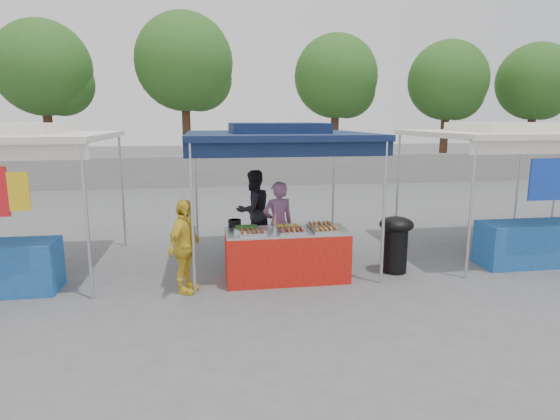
{
  "coord_description": "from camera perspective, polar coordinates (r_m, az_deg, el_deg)",
  "views": [
    {
      "loc": [
        -1.28,
        -7.44,
        2.65
      ],
      "look_at": [
        0.0,
        0.6,
        1.05
      ],
      "focal_mm": 30.0,
      "sensor_mm": 36.0,
      "label": 1
    }
  ],
  "objects": [
    {
      "name": "food_tray_fm",
      "position": [
        7.44,
        1.48,
        -2.62
      ],
      "size": [
        0.42,
        0.3,
        0.07
      ],
      "color": "silver",
      "rests_on": "vendor_table"
    },
    {
      "name": "main_canopy",
      "position": [
        8.51,
        -0.4,
        9.23
      ],
      "size": [
        3.2,
        3.2,
        2.57
      ],
      "color": "silver",
      "rests_on": "ground_plane"
    },
    {
      "name": "food_tray_br",
      "position": [
        7.87,
        4.91,
        -1.88
      ],
      "size": [
        0.42,
        0.3,
        0.07
      ],
      "color": "silver",
      "rests_on": "vendor_table"
    },
    {
      "name": "tree_3",
      "position": [
        23.29,
        20.01,
        14.23
      ],
      "size": [
        3.6,
        3.56,
        6.11
      ],
      "color": "#43281A",
      "rests_on": "ground_plane"
    },
    {
      "name": "food_tray_bm",
      "position": [
        7.76,
        0.93,
        -2.04
      ],
      "size": [
        0.42,
        0.3,
        0.07
      ],
      "color": "silver",
      "rests_on": "vendor_table"
    },
    {
      "name": "vendor_woman",
      "position": [
        8.41,
        -0.24,
        -1.75
      ],
      "size": [
        0.63,
        0.47,
        1.55
      ],
      "primitive_type": "imported",
      "rotation": [
        0.0,
        0.0,
        3.34
      ],
      "color": "#8F5B84",
      "rests_on": "ground_plane"
    },
    {
      "name": "crate_right",
      "position": [
        8.62,
        2.5,
        -5.83
      ],
      "size": [
        0.46,
        0.32,
        0.28
      ],
      "primitive_type": "cube",
      "color": "#143AA9",
      "rests_on": "ground_plane"
    },
    {
      "name": "helper_man",
      "position": [
        9.51,
        -3.25,
        -0.01
      ],
      "size": [
        1.0,
        0.94,
        1.63
      ],
      "primitive_type": "imported",
      "rotation": [
        0.0,
        0.0,
        3.68
      ],
      "color": "black",
      "rests_on": "ground_plane"
    },
    {
      "name": "ground_plane",
      "position": [
        8.0,
        0.68,
        -8.22
      ],
      "size": [
        80.0,
        80.0,
        0.0
      ],
      "primitive_type": "plane",
      "color": "#5E5E60"
    },
    {
      "name": "neighbor_stall_right",
      "position": [
        9.94,
        26.66,
        3.87
      ],
      "size": [
        3.2,
        3.2,
        2.57
      ],
      "color": "silver",
      "rests_on": "ground_plane"
    },
    {
      "name": "back_wall",
      "position": [
        18.6,
        -5.07,
        4.74
      ],
      "size": [
        40.0,
        0.25,
        1.2
      ],
      "primitive_type": "cube",
      "color": "gray",
      "rests_on": "ground_plane"
    },
    {
      "name": "food_tray_bl",
      "position": [
        7.64,
        -4.07,
        -2.28
      ],
      "size": [
        0.42,
        0.3,
        0.07
      ],
      "color": "silver",
      "rests_on": "vendor_table"
    },
    {
      "name": "tree_4",
      "position": [
        25.95,
        28.88,
        13.2
      ],
      "size": [
        3.62,
        3.57,
        6.14
      ],
      "color": "#43281A",
      "rests_on": "ground_plane"
    },
    {
      "name": "tree_2",
      "position": [
        21.72,
        7.17,
        15.44
      ],
      "size": [
        3.7,
        3.68,
        6.32
      ],
      "color": "#43281A",
      "rests_on": "ground_plane"
    },
    {
      "name": "neighbor_stall_left",
      "position": [
        8.7,
        -30.71,
        2.63
      ],
      "size": [
        3.2,
        3.2,
        2.57
      ],
      "color": "silver",
      "rests_on": "ground_plane"
    },
    {
      "name": "cooking_pot",
      "position": [
        7.91,
        -5.55,
        -1.63
      ],
      "size": [
        0.22,
        0.22,
        0.13
      ],
      "primitive_type": "cylinder",
      "color": "black",
      "rests_on": "vendor_table"
    },
    {
      "name": "customer_person",
      "position": [
        7.29,
        -11.57,
        -4.4
      ],
      "size": [
        0.7,
        0.92,
        1.46
      ],
      "primitive_type": "imported",
      "rotation": [
        0.0,
        0.0,
        1.11
      ],
      "color": "yellow",
      "rests_on": "ground_plane"
    },
    {
      "name": "vendor_table",
      "position": [
        7.78,
        0.82,
        -5.51
      ],
      "size": [
        2.0,
        0.8,
        0.85
      ],
      "color": "red",
      "rests_on": "ground_plane"
    },
    {
      "name": "crate_left",
      "position": [
        8.29,
        -2.12,
        -6.46
      ],
      "size": [
        0.5,
        0.35,
        0.3
      ],
      "primitive_type": "cube",
      "color": "#143AA9",
      "rests_on": "ground_plane"
    },
    {
      "name": "food_tray_fl",
      "position": [
        7.36,
        -3.36,
        -2.78
      ],
      "size": [
        0.42,
        0.3,
        0.07
      ],
      "color": "silver",
      "rests_on": "vendor_table"
    },
    {
      "name": "wok_burner",
      "position": [
        8.36,
        13.93,
        -3.49
      ],
      "size": [
        0.59,
        0.59,
        0.99
      ],
      "rotation": [
        0.0,
        0.0,
        -0.31
      ],
      "color": "black",
      "rests_on": "ground_plane"
    },
    {
      "name": "tree_0",
      "position": [
        21.76,
        -26.48,
        14.79
      ],
      "size": [
        3.81,
        3.8,
        6.54
      ],
      "color": "#43281A",
      "rests_on": "ground_plane"
    },
    {
      "name": "skewer_cup",
      "position": [
        7.48,
        -0.62,
        -2.36
      ],
      "size": [
        0.09,
        0.09,
        0.11
      ],
      "primitive_type": "cylinder",
      "color": "silver",
      "rests_on": "vendor_table"
    },
    {
      "name": "tree_1",
      "position": [
        20.96,
        -11.18,
        16.81
      ],
      "size": [
        4.08,
        4.08,
        7.02
      ],
      "color": "#43281A",
      "rests_on": "ground_plane"
    },
    {
      "name": "food_tray_fr",
      "position": [
        7.55,
        5.58,
        -2.45
      ],
      "size": [
        0.42,
        0.3,
        0.07
      ],
      "color": "silver",
      "rests_on": "vendor_table"
    },
    {
      "name": "crate_stacked",
      "position": [
        8.55,
        2.51,
        -4.1
      ],
      "size": [
        0.43,
        0.3,
        0.26
      ],
      "primitive_type": "cube",
      "color": "#143AA9",
      "rests_on": "crate_right"
    }
  ]
}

